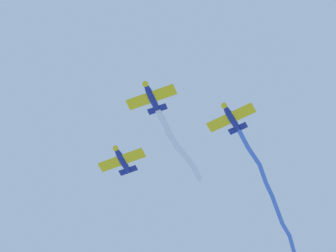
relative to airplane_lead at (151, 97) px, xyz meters
The scene contains 5 objects.
airplane_lead is the anchor object (origin of this frame).
smoke_trail_lead 9.82m from the airplane_lead, behind, with size 15.42×2.02×3.52m.
airplane_left_wing 11.49m from the airplane_lead, 135.54° to the left, with size 5.19×6.99×1.77m.
smoke_trail_left_wing 26.09m from the airplane_lead, 164.72° to the left, with size 29.44×3.81×2.45m.
airplane_right_wing 11.50m from the airplane_lead, 128.47° to the right, with size 5.34×7.11×1.77m.
Camera 1 is at (42.41, 20.00, 2.20)m, focal length 75.75 mm.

